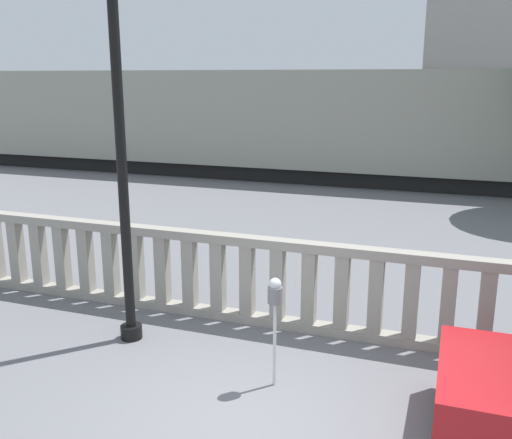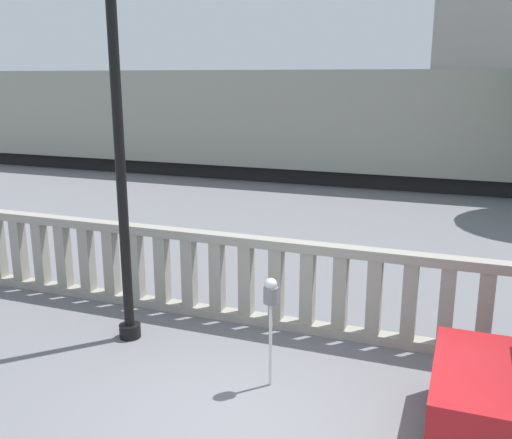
{
  "view_description": "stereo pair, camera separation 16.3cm",
  "coord_description": "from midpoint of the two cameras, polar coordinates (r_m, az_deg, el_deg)",
  "views": [
    {
      "loc": [
        1.93,
        -5.21,
        3.74
      ],
      "look_at": [
        -1.2,
        3.57,
        1.4
      ],
      "focal_mm": 40.0,
      "sensor_mm": 36.0,
      "label": 1
    },
    {
      "loc": [
        2.08,
        -5.15,
        3.74
      ],
      "look_at": [
        -1.2,
        3.57,
        1.4
      ],
      "focal_mm": 40.0,
      "sensor_mm": 36.0,
      "label": 2
    }
  ],
  "objects": [
    {
      "name": "parking_meter",
      "position": [
        6.92,
        2.17,
        -7.98
      ],
      "size": [
        0.18,
        0.18,
        1.41
      ],
      "color": "silver",
      "rests_on": "ground"
    },
    {
      "name": "ground_plane",
      "position": [
        6.7,
        -0.49,
        -19.87
      ],
      "size": [
        160.0,
        160.0,
        0.0
      ],
      "primitive_type": "plane",
      "color": "slate"
    },
    {
      "name": "train_far",
      "position": [
        31.33,
        21.48,
        9.85
      ],
      "size": [
        18.33,
        2.94,
        4.29
      ],
      "color": "black",
      "rests_on": "ground"
    },
    {
      "name": "train_near",
      "position": [
        21.34,
        4.81,
        9.56
      ],
      "size": [
        27.24,
        2.69,
        4.57
      ],
      "color": "black",
      "rests_on": "ground"
    },
    {
      "name": "balustrade",
      "position": [
        8.57,
        5.74,
        -6.8
      ],
      "size": [
        15.4,
        0.24,
        1.39
      ],
      "color": "gray",
      "rests_on": "ground"
    },
    {
      "name": "lamppost",
      "position": [
        7.96,
        -13.19,
        11.52
      ],
      "size": [
        0.31,
        0.31,
        6.83
      ],
      "color": "black",
      "rests_on": "ground"
    }
  ]
}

